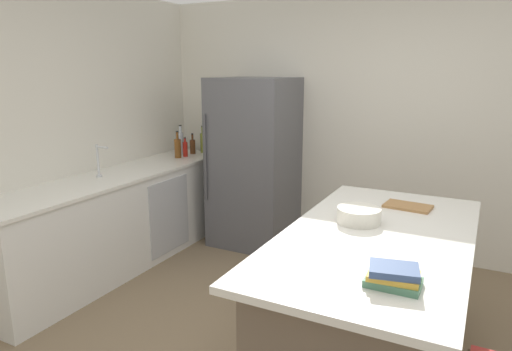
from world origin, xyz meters
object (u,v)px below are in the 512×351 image
at_px(kitchen_island, 373,304).
at_px(olive_oil_bottle, 203,142).
at_px(syrup_bottle, 193,146).
at_px(whiskey_bottle, 178,148).
at_px(mixing_bowl, 359,215).
at_px(refrigerator, 254,163).
at_px(cutting_board, 408,206).
at_px(hot_sauce_bottle, 185,149).
at_px(cookbook_stack, 394,276).
at_px(soda_bottle, 181,142).
at_px(sink_faucet, 99,160).

bearing_deg(kitchen_island, olive_oil_bottle, 143.36).
distance_m(syrup_bottle, whiskey_bottle, 0.28).
relative_size(kitchen_island, mixing_bowl, 7.45).
relative_size(refrigerator, cutting_board, 5.42).
height_order(kitchen_island, cutting_board, cutting_board).
bearing_deg(cutting_board, refrigerator, 149.58).
xyz_separation_m(kitchen_island, hot_sauce_bottle, (-2.49, 1.53, 0.53)).
xyz_separation_m(kitchen_island, syrup_bottle, (-2.52, 1.72, 0.53)).
bearing_deg(whiskey_bottle, mixing_bowl, -28.57).
bearing_deg(syrup_bottle, olive_oil_bottle, 59.32).
relative_size(cookbook_stack, mixing_bowl, 0.89).
bearing_deg(soda_bottle, refrigerator, 1.23).
height_order(soda_bottle, mixing_bowl, soda_bottle).
bearing_deg(sink_faucet, olive_oil_bottle, 84.67).
bearing_deg(soda_bottle, syrup_bottle, 40.56).
relative_size(kitchen_island, soda_bottle, 6.02).
xyz_separation_m(syrup_bottle, whiskey_bottle, (0.00, -0.28, 0.02)).
bearing_deg(soda_bottle, sink_faucet, -88.62).
bearing_deg(refrigerator, whiskey_bottle, -165.65).
bearing_deg(cutting_board, kitchen_island, -96.34).
distance_m(kitchen_island, sink_faucet, 2.68).
relative_size(hot_sauce_bottle, mixing_bowl, 0.80).
height_order(olive_oil_bottle, mixing_bowl, olive_oil_bottle).
bearing_deg(mixing_bowl, hot_sauce_bottle, 149.30).
distance_m(kitchen_island, olive_oil_bottle, 3.11).
bearing_deg(sink_faucet, soda_bottle, 91.38).
relative_size(hot_sauce_bottle, whiskey_bottle, 0.73).
bearing_deg(hot_sauce_bottle, cookbook_stack, -38.70).
bearing_deg(whiskey_bottle, cookbook_stack, -37.11).
relative_size(refrigerator, olive_oil_bottle, 5.65).
relative_size(sink_faucet, syrup_bottle, 1.27).
height_order(cookbook_stack, mixing_bowl, mixing_bowl).
xyz_separation_m(kitchen_island, cutting_board, (0.07, 0.62, 0.46)).
bearing_deg(syrup_bottle, cookbook_stack, -40.69).
bearing_deg(hot_sauce_bottle, refrigerator, 7.94).
xyz_separation_m(soda_bottle, mixing_bowl, (2.47, -1.48, -0.07)).
xyz_separation_m(refrigerator, hot_sauce_bottle, (-0.81, -0.11, 0.10)).
bearing_deg(olive_oil_bottle, mixing_bowl, -36.14).
bearing_deg(kitchen_island, hot_sauce_bottle, 148.39).
xyz_separation_m(kitchen_island, whiskey_bottle, (-2.52, 1.43, 0.55)).
bearing_deg(syrup_bottle, mixing_bowl, -33.57).
xyz_separation_m(olive_oil_bottle, cookbook_stack, (2.67, -2.46, -0.06)).
bearing_deg(olive_oil_bottle, hot_sauce_bottle, -97.65).
bearing_deg(whiskey_bottle, sink_faucet, -93.83).
bearing_deg(refrigerator, syrup_bottle, 175.42).
xyz_separation_m(syrup_bottle, hot_sauce_bottle, (0.03, -0.18, -0.00)).
distance_m(soda_bottle, mixing_bowl, 2.88).
xyz_separation_m(olive_oil_bottle, syrup_bottle, (-0.07, -0.11, -0.03)).
height_order(kitchen_island, soda_bottle, soda_bottle).
bearing_deg(hot_sauce_bottle, cutting_board, -19.61).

